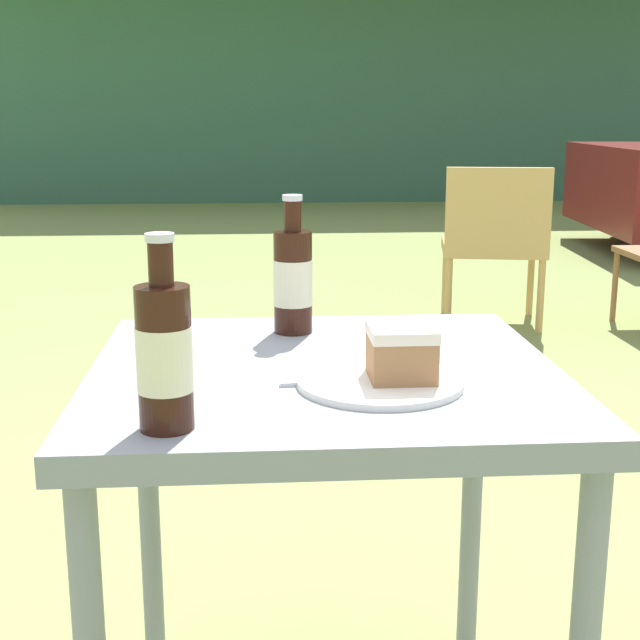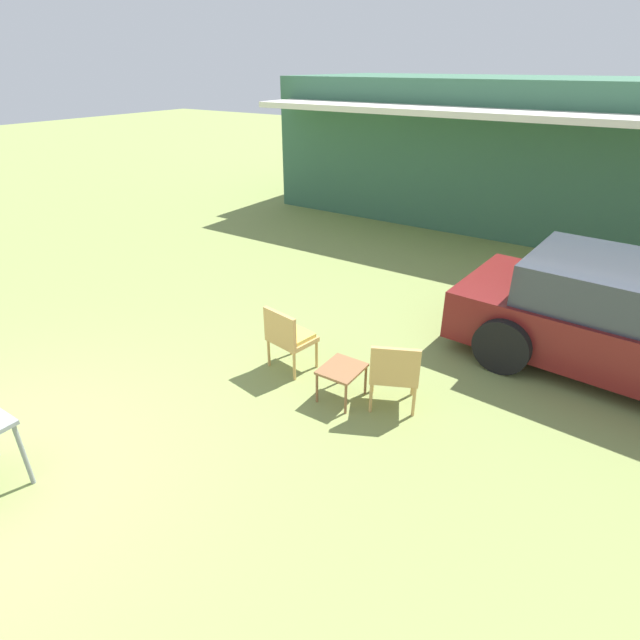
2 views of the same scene
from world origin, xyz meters
name	(u,v)px [view 2 (image 2 of 2)]	position (x,y,z in m)	size (l,w,h in m)	color
cabin_building	(542,152)	(1.99, 11.80, 1.58)	(11.82, 5.56, 3.13)	#38664C
wicker_chair_cushioned	(289,335)	(1.12, 3.15, 0.47)	(0.58, 0.52, 0.83)	tan
wicker_chair_plain	(394,371)	(2.54, 3.14, 0.48)	(0.66, 0.62, 0.83)	tan
garden_side_table	(342,372)	(1.98, 2.98, 0.35)	(0.43, 0.49, 0.40)	brown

